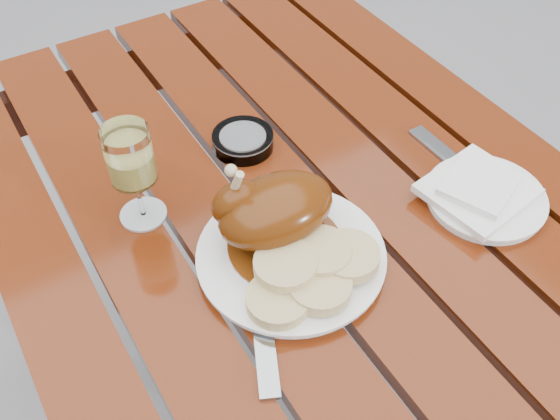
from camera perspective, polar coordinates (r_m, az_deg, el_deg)
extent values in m
cube|color=maroon|center=(1.17, 2.01, -12.86)|extent=(0.80, 1.20, 0.75)
cylinder|color=white|center=(0.81, 1.01, -4.29)|extent=(0.27, 0.27, 0.02)
cylinder|color=#5A280A|center=(0.81, 0.45, -3.14)|extent=(0.15, 0.15, 0.00)
ellipsoid|color=#662D07|center=(0.79, -0.33, 0.03)|extent=(0.16, 0.11, 0.08)
ellipsoid|color=#662D07|center=(0.78, -3.78, 0.62)|extent=(0.07, 0.05, 0.06)
cylinder|color=#C6B28C|center=(0.77, -4.35, 1.61)|extent=(0.02, 0.04, 0.08)
cylinder|color=#DFC688|center=(0.75, -0.18, -8.21)|extent=(0.08, 0.08, 0.02)
cylinder|color=#DFC688|center=(0.75, 3.65, -6.97)|extent=(0.08, 0.08, 0.02)
cylinder|color=#DFC688|center=(0.78, 6.30, -4.22)|extent=(0.08, 0.08, 0.02)
cylinder|color=#DFC688|center=(0.78, 3.69, -3.89)|extent=(0.08, 0.08, 0.02)
cylinder|color=#DFC688|center=(0.76, 0.47, -5.06)|extent=(0.08, 0.08, 0.02)
cylinder|color=#DAD263|center=(0.83, -13.18, 3.05)|extent=(0.08, 0.08, 0.15)
cylinder|color=white|center=(0.92, 18.28, 1.04)|extent=(0.18, 0.18, 0.01)
cube|color=white|center=(0.91, 17.60, 1.74)|extent=(0.15, 0.14, 0.01)
cylinder|color=#B2B7BC|center=(0.96, -3.41, 6.35)|extent=(0.10, 0.10, 0.02)
cube|color=gray|center=(0.76, -1.64, -10.26)|extent=(0.10, 0.19, 0.01)
cube|color=gray|center=(0.95, 17.36, 2.73)|extent=(0.02, 0.20, 0.01)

